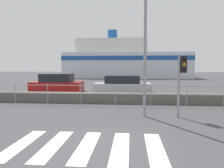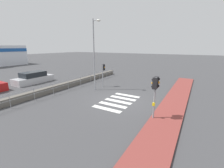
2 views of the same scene
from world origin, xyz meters
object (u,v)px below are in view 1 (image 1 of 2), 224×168
object	(u,v)px
ferry_boat	(124,62)
traffic_light_far	(182,73)
parked_car_red	(57,84)
parked_car_silver	(122,85)
streetlamp	(146,15)

from	to	relation	value
ferry_boat	traffic_light_far	bearing A→B (deg)	-83.93
parked_car_red	parked_car_silver	world-z (taller)	parked_car_red
ferry_boat	parked_car_red	size ratio (longest dim) A/B	5.43
traffic_light_far	parked_car_silver	world-z (taller)	traffic_light_far
ferry_boat	parked_car_red	bearing A→B (deg)	-101.30
streetlamp	parked_car_red	distance (m)	11.53
traffic_light_far	parked_car_silver	size ratio (longest dim) A/B	0.55
ferry_boat	parked_car_silver	size ratio (longest dim) A/B	5.01
ferry_boat	parked_car_silver	distance (m)	24.12
ferry_boat	parked_car_red	world-z (taller)	ferry_boat
parked_car_red	parked_car_silver	size ratio (longest dim) A/B	0.92
streetlamp	ferry_boat	bearing A→B (deg)	93.45
streetlamp	ferry_boat	xyz separation A→B (m)	(-1.96, 32.63, -1.17)
traffic_light_far	parked_car_silver	distance (m)	9.11
traffic_light_far	streetlamp	distance (m)	2.78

